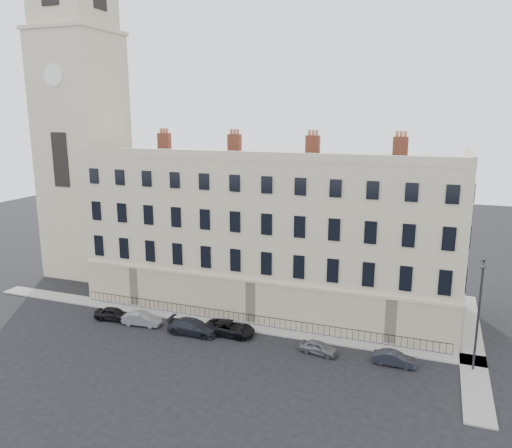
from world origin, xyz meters
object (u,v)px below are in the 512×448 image
at_px(car_b, 142,319).
at_px(streetlamp, 479,311).
at_px(car_c, 193,327).
at_px(car_f, 394,359).
at_px(car_e, 319,347).
at_px(car_a, 114,314).
at_px(car_d, 230,328).

xyz_separation_m(car_b, streetlamp, (28.09, 1.34, 4.26)).
xyz_separation_m(car_c, car_f, (17.18, 0.35, -0.13)).
bearing_deg(car_e, car_f, -79.37).
bearing_deg(car_a, car_d, -92.51).
bearing_deg(streetlamp, car_f, -176.89).
distance_m(car_b, car_e, 16.51).
height_order(car_b, car_e, car_b).
distance_m(car_b, car_c, 5.25).
bearing_deg(car_a, car_c, -97.53).
height_order(car_d, streetlamp, streetlamp).
relative_size(car_a, car_e, 1.16).
height_order(car_a, car_f, car_a).
bearing_deg(car_f, car_c, 92.60).
xyz_separation_m(car_b, car_c, (5.25, -0.07, 0.07)).
bearing_deg(streetlamp, car_c, 176.04).
xyz_separation_m(car_b, car_e, (16.51, 0.12, -0.07)).
relative_size(car_a, streetlamp, 0.41).
xyz_separation_m(car_e, car_f, (5.91, 0.16, 0.01)).
distance_m(car_b, car_d, 8.39).
relative_size(car_c, streetlamp, 0.52).
distance_m(car_d, car_f, 14.09).
xyz_separation_m(car_f, streetlamp, (5.67, 1.06, 4.32)).
bearing_deg(car_b, car_d, -90.29).
xyz_separation_m(car_c, car_d, (3.10, 0.95, -0.04)).
distance_m(car_c, streetlamp, 23.27).
relative_size(car_c, car_d, 1.02).
bearing_deg(streetlamp, car_a, 174.84).
bearing_deg(car_c, car_d, -73.78).
xyz_separation_m(car_b, car_f, (22.43, 0.28, -0.06)).
height_order(car_b, streetlamp, streetlamp).
relative_size(car_a, car_d, 0.80).
height_order(car_a, car_b, car_a).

